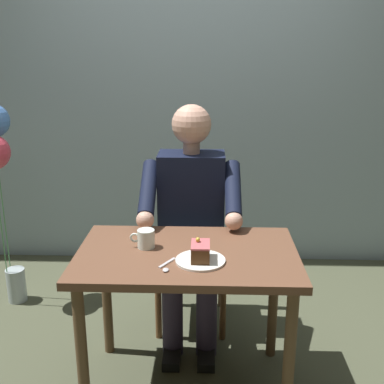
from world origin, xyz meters
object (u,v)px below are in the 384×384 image
at_px(cake_slice, 200,251).
at_px(dessert_spoon, 166,267).
at_px(seated_person, 191,220).
at_px(dining_table, 187,272).
at_px(coffee_cup, 146,238).
at_px(chair, 192,237).

bearing_deg(cake_slice, dessert_spoon, 24.22).
bearing_deg(seated_person, dining_table, 90.00).
xyz_separation_m(cake_slice, coffee_cup, (0.25, -0.14, -0.00)).
relative_size(chair, dessert_spoon, 6.63).
distance_m(chair, coffee_cup, 0.68).
distance_m(dining_table, seated_person, 0.48).
height_order(seated_person, coffee_cup, seated_person).
bearing_deg(dessert_spoon, cake_slice, -155.78).
relative_size(dining_table, coffee_cup, 8.70).
relative_size(dining_table, chair, 1.08).
distance_m(chair, cake_slice, 0.79).
distance_m(chair, dessert_spoon, 0.84).
xyz_separation_m(dining_table, chair, (0.00, -0.65, -0.10)).
relative_size(cake_slice, coffee_cup, 1.05).
height_order(dining_table, chair, chair).
distance_m(coffee_cup, dessert_spoon, 0.24).
xyz_separation_m(dining_table, seated_person, (-0.00, -0.48, 0.08)).
bearing_deg(dessert_spoon, chair, -95.61).
bearing_deg(seated_person, dessert_spoon, 82.91).
height_order(coffee_cup, dessert_spoon, coffee_cup).
xyz_separation_m(seated_person, coffee_cup, (0.19, 0.43, 0.07)).
height_order(cake_slice, dessert_spoon, cake_slice).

